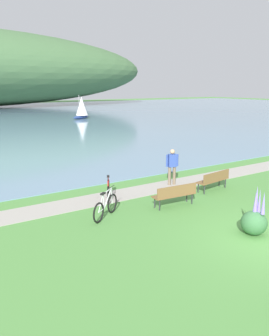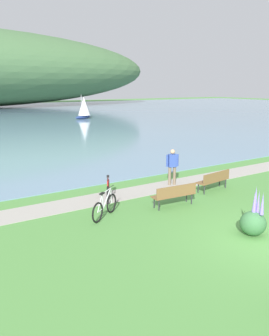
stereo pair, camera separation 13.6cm
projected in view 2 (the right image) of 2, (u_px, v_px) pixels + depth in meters
name	position (u px, v px, depth m)	size (l,w,h in m)	color
shoreline_path	(149.00, 189.00, 15.70)	(60.00, 1.50, 0.01)	#A39E93
park_bench_near_camera	(175.00, 194.00, 13.36)	(1.83, 0.61, 0.88)	brown
park_bench_further_along	(214.00, 179.00, 15.41)	(1.85, 0.71, 0.88)	brown
bicycle_leaning_near_bench	(105.00, 207.00, 12.29)	(1.50, 1.04, 1.01)	black
bicycle_beside_path	(108.00, 190.00, 14.22)	(0.94, 1.56, 1.01)	black
person_at_shoreline	(172.00, 165.00, 16.19)	(0.58, 0.33, 1.71)	#72604C
echium_bush_beside_closest	(253.00, 222.00, 10.83)	(0.81, 0.81, 1.57)	#386B3D
sailboat_nearest_to_shore	(84.00, 108.00, 48.41)	(2.90, 2.13, 3.29)	navy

